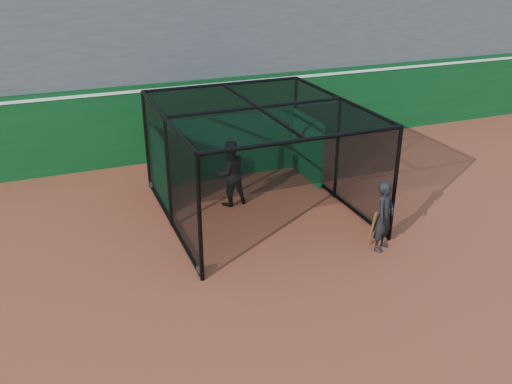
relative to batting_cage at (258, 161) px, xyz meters
name	(u,v)px	position (x,y,z in m)	size (l,w,h in m)	color
ground	(279,298)	(-1.07, -3.80, -1.39)	(120.00, 120.00, 0.00)	#99442C
outfield_wall	(172,119)	(-1.07, 4.70, -0.10)	(50.00, 0.50, 2.50)	#0B3D17
grandstand	(141,4)	(-1.07, 8.48, 3.09)	(50.00, 7.85, 8.95)	#4C4C4F
batting_cage	(258,161)	(0.00, 0.00, 0.00)	(4.68, 5.31, 2.78)	black
batter	(230,173)	(-0.53, 0.63, -0.49)	(0.87, 0.68, 1.78)	black
on_deck_player	(384,216)	(1.88, -2.91, -0.55)	(0.73, 0.67, 1.67)	black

